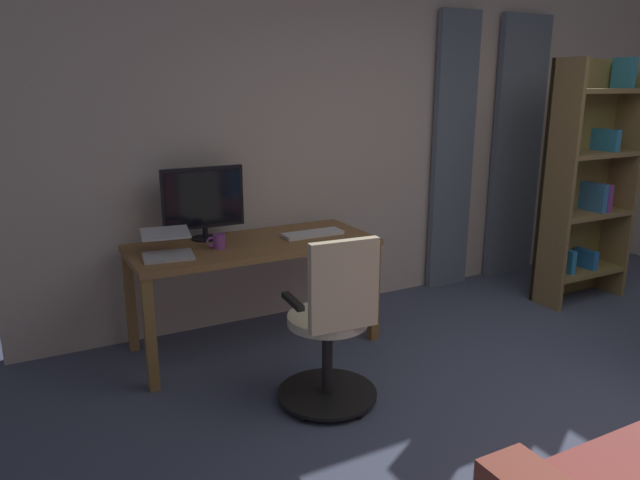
% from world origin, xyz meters
% --- Properties ---
extents(back_room_partition, '(5.88, 0.10, 2.74)m').
position_xyz_m(back_room_partition, '(0.00, -2.71, 1.37)').
color(back_room_partition, beige).
rests_on(back_room_partition, ground).
extents(curtain_left_panel, '(0.54, 0.06, 2.29)m').
position_xyz_m(curtain_left_panel, '(-1.27, -2.60, 1.15)').
color(curtain_left_panel, slate).
rests_on(curtain_left_panel, ground).
extents(curtain_right_panel, '(0.39, 0.06, 2.29)m').
position_xyz_m(curtain_right_panel, '(-0.54, -2.60, 1.15)').
color(curtain_right_panel, slate).
rests_on(curtain_right_panel, ground).
extents(desk, '(1.59, 0.68, 0.72)m').
position_xyz_m(desk, '(1.41, -2.22, 0.64)').
color(desk, olive).
rests_on(desk, ground).
extents(office_chair, '(0.56, 0.56, 0.98)m').
position_xyz_m(office_chair, '(1.33, -1.29, 0.45)').
color(office_chair, black).
rests_on(office_chair, ground).
extents(computer_monitor, '(0.54, 0.18, 0.48)m').
position_xyz_m(computer_monitor, '(1.66, -2.45, 0.99)').
color(computer_monitor, black).
rests_on(computer_monitor, desk).
extents(computer_keyboard, '(0.42, 0.14, 0.02)m').
position_xyz_m(computer_keyboard, '(0.99, -2.20, 0.74)').
color(computer_keyboard, white).
rests_on(computer_keyboard, desk).
extents(laptop, '(0.33, 0.36, 0.14)m').
position_xyz_m(laptop, '(1.98, -2.16, 0.78)').
color(laptop, silver).
rests_on(laptop, desk).
extents(mug_tea, '(0.12, 0.08, 0.09)m').
position_xyz_m(mug_tea, '(1.66, -2.18, 0.77)').
color(mug_tea, purple).
rests_on(mug_tea, desk).
extents(bookshelf, '(0.78, 0.30, 1.92)m').
position_xyz_m(bookshelf, '(-1.29, -1.87, 0.95)').
color(bookshelf, olive).
rests_on(bookshelf, ground).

